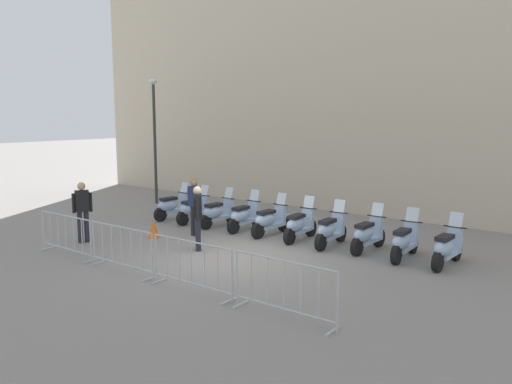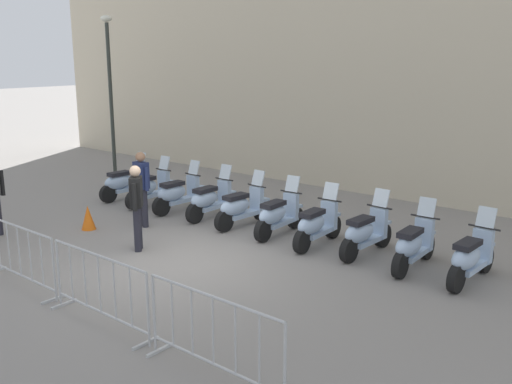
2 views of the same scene
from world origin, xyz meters
name	(u,v)px [view 1 (image 1 of 2)]	position (x,y,z in m)	size (l,w,h in m)	color
ground_plane	(229,256)	(0.00, 0.00, 0.00)	(120.00, 120.00, 0.00)	gray
building_facade	(376,9)	(1.20, 8.31, 7.47)	(28.00, 2.40, 14.94)	beige
motorcycle_0	(173,206)	(-4.30, 3.11, 0.45)	(0.68, 1.71, 1.24)	black
motorcycle_1	(194,210)	(-3.26, 2.94, 0.45)	(0.58, 1.73, 1.24)	black
motorcycle_2	(218,213)	(-2.23, 2.84, 0.45)	(0.66, 1.72, 1.24)	black
motorcycle_3	(244,216)	(-1.18, 2.77, 0.45)	(0.60, 1.72, 1.24)	black
motorcycle_4	(270,221)	(-0.16, 2.56, 0.45)	(0.69, 1.71, 1.24)	black
motorcycle_5	(299,225)	(0.88, 2.41, 0.45)	(0.57, 1.73, 1.24)	black
motorcycle_6	(330,231)	(1.90, 2.19, 0.45)	(0.57, 1.73, 1.24)	black
motorcycle_7	(367,235)	(2.95, 2.17, 0.45)	(0.67, 1.72, 1.24)	black
motorcycle_8	(404,242)	(3.97, 1.91, 0.45)	(0.58, 1.73, 1.24)	black
motorcycle_9	(447,248)	(5.00, 1.76, 0.45)	(0.67, 1.72, 1.24)	black
barrier_segment_0	(66,236)	(-3.70, -1.97, 0.53)	(2.14, 0.72, 1.07)	#B2B5B7
barrier_segment_1	(121,249)	(-1.47, -2.30, 0.53)	(2.14, 0.72, 1.07)	#B2B5B7
barrier_segment_2	(192,267)	(0.76, -2.62, 0.53)	(2.14, 0.72, 1.07)	#B2B5B7
barrier_segment_3	(284,290)	(2.99, -2.94, 0.53)	(2.14, 0.72, 1.07)	#B2B5B7
street_lamp	(154,128)	(-6.96, 5.39, 3.12)	(0.36, 0.36, 5.09)	#2D332D
officer_near_row_end	(194,204)	(-2.11, 1.42, 0.98)	(0.53, 0.31, 1.73)	#23232D
officer_mid_plaza	(198,214)	(-1.05, 0.12, 0.98)	(0.39, 0.47, 1.73)	#23232D
officer_by_barriers	(82,209)	(-4.39, -0.78, 0.98)	(0.38, 0.47, 1.73)	#23232D
traffic_cone	(154,229)	(-3.00, 0.59, 0.28)	(0.32, 0.32, 0.55)	orange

